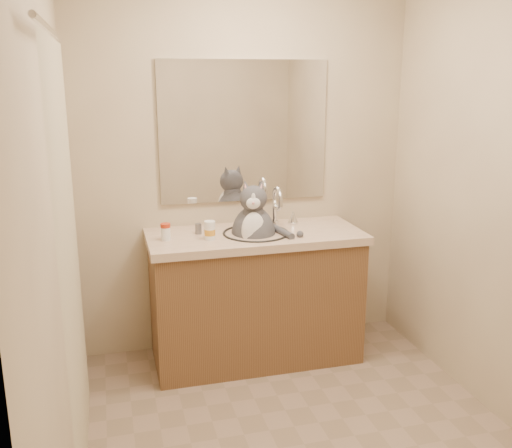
{
  "coord_description": "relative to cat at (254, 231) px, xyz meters",
  "views": [
    {
      "loc": [
        -0.88,
        -2.35,
        1.8
      ],
      "look_at": [
        -0.08,
        0.65,
        0.99
      ],
      "focal_mm": 40.0,
      "sensor_mm": 36.0,
      "label": 1
    }
  ],
  "objects": [
    {
      "name": "room",
      "position": [
        0.01,
        -0.95,
        0.33
      ],
      "size": [
        2.22,
        2.52,
        2.42
      ],
      "color": "gray",
      "rests_on": "ground"
    },
    {
      "name": "vanity",
      "position": [
        0.01,
        0.01,
        -0.42
      ],
      "size": [
        1.34,
        0.59,
        1.12
      ],
      "color": "brown",
      "rests_on": "ground"
    },
    {
      "name": "mirror",
      "position": [
        0.01,
        0.29,
        0.58
      ],
      "size": [
        1.1,
        0.02,
        0.9
      ],
      "primitive_type": "cube",
      "color": "white",
      "rests_on": "room"
    },
    {
      "name": "shower_curtain",
      "position": [
        -1.04,
        -0.85,
        0.16
      ],
      "size": [
        0.02,
        1.3,
        1.93
      ],
      "color": "beige",
      "rests_on": "ground"
    },
    {
      "name": "cat",
      "position": [
        0.0,
        0.0,
        0.0
      ],
      "size": [
        0.38,
        0.39,
        0.55
      ],
      "rotation": [
        0.0,
        0.0,
        -0.26
      ],
      "color": "#4C4C51",
      "rests_on": "vanity"
    },
    {
      "name": "pill_bottle_redcap",
      "position": [
        -0.54,
        -0.01,
        0.03
      ],
      "size": [
        0.06,
        0.06,
        0.1
      ],
      "rotation": [
        0.0,
        0.0,
        -0.01
      ],
      "color": "white",
      "rests_on": "vanity"
    },
    {
      "name": "pill_bottle_orange",
      "position": [
        -0.29,
        -0.06,
        0.04
      ],
      "size": [
        0.07,
        0.07,
        0.11
      ],
      "rotation": [
        0.0,
        0.0,
        0.07
      ],
      "color": "white",
      "rests_on": "vanity"
    },
    {
      "name": "grey_canister",
      "position": [
        -0.33,
        0.08,
        0.01
      ],
      "size": [
        0.05,
        0.05,
        0.06
      ],
      "rotation": [
        0.0,
        0.0,
        0.37
      ],
      "color": "slate",
      "rests_on": "vanity"
    }
  ]
}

